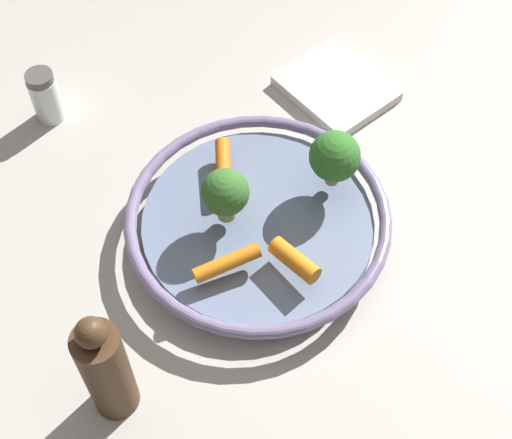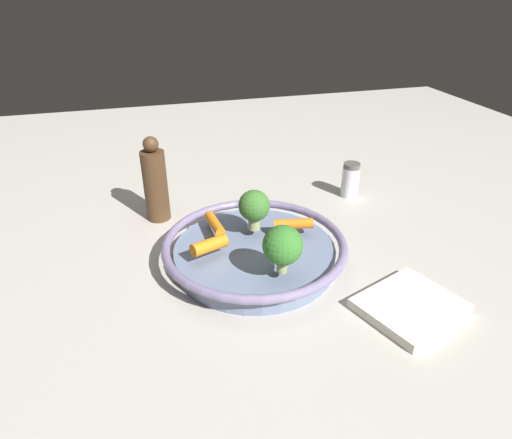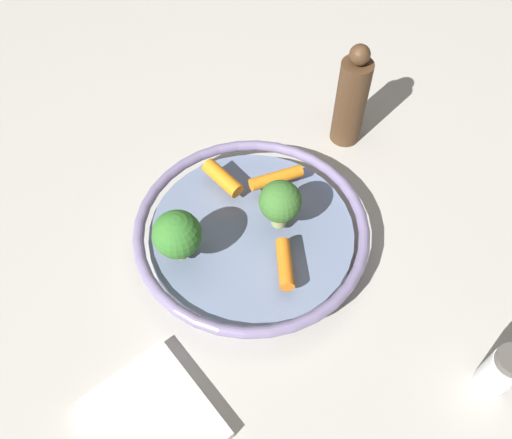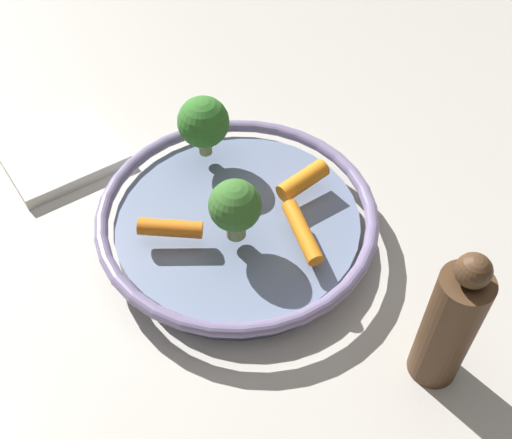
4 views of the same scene
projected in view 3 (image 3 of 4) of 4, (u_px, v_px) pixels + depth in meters
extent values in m
plane|color=#B7B2A8|center=(252.00, 244.00, 0.66)|extent=(1.98, 1.98, 0.00)
cylinder|color=slate|center=(252.00, 238.00, 0.65)|extent=(0.25, 0.25, 0.03)
torus|color=slate|center=(251.00, 228.00, 0.63)|extent=(0.28, 0.28, 0.01)
cylinder|color=orange|center=(276.00, 178.00, 0.65)|extent=(0.07, 0.02, 0.02)
cylinder|color=orange|center=(285.00, 264.00, 0.58)|extent=(0.03, 0.06, 0.02)
cylinder|color=orange|center=(223.00, 178.00, 0.65)|extent=(0.04, 0.06, 0.02)
cylinder|color=#98A866|center=(181.00, 250.00, 0.59)|extent=(0.01, 0.01, 0.02)
sphere|color=#34752A|center=(177.00, 234.00, 0.56)|extent=(0.05, 0.05, 0.05)
cylinder|color=#9CA466|center=(279.00, 217.00, 0.62)|extent=(0.02, 0.02, 0.02)
sphere|color=#3A6F2C|center=(280.00, 201.00, 0.59)|extent=(0.05, 0.05, 0.05)
cylinder|color=silver|center=(499.00, 373.00, 0.53)|extent=(0.03, 0.03, 0.06)
cylinder|color=#4C331E|center=(351.00, 103.00, 0.71)|extent=(0.04, 0.04, 0.13)
sphere|color=#4C331E|center=(360.00, 55.00, 0.65)|extent=(0.03, 0.03, 0.03)
cube|color=silver|center=(153.00, 420.00, 0.53)|extent=(0.14, 0.15, 0.01)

